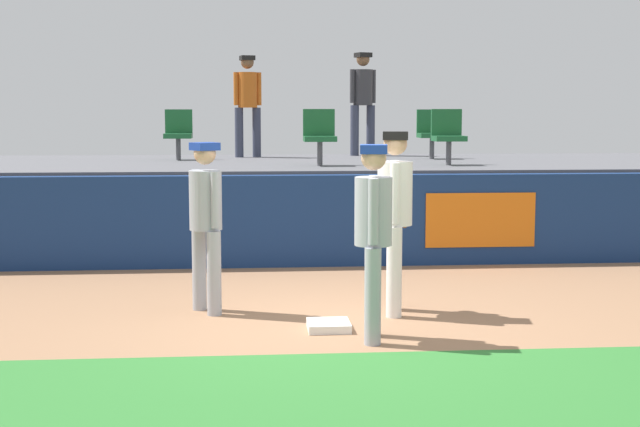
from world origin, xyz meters
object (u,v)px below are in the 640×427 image
object	(u,v)px
seat_front_right	(448,134)
player_fielder_home	(395,209)
seat_back_left	(178,132)
seat_front_center	(319,134)
spectator_capped	(248,99)
seat_back_right	(431,131)
player_coach_visitor	(206,215)
player_runner_visitor	(373,228)
spectator_hooded	(363,96)
first_base	(329,326)

from	to	relation	value
seat_front_right	player_fielder_home	bearing A→B (deg)	-109.39
seat_back_left	seat_front_right	distance (m)	4.54
seat_front_center	spectator_capped	distance (m)	2.84
player_fielder_home	seat_back_right	world-z (taller)	seat_back_right
seat_back_left	player_fielder_home	bearing A→B (deg)	-66.74
player_coach_visitor	seat_back_left	size ratio (longest dim) A/B	2.09
player_runner_visitor	seat_front_center	xyz separation A→B (m)	(-0.04, 5.40, 0.71)
spectator_hooded	spectator_capped	size ratio (longest dim) A/B	1.05
player_fielder_home	seat_back_left	size ratio (longest dim) A/B	2.22
player_runner_visitor	first_base	bearing A→B (deg)	-130.36
player_coach_visitor	first_base	bearing A→B (deg)	22.87
first_base	seat_front_center	xyz separation A→B (m)	(0.32, 4.99, 1.70)
player_fielder_home	spectator_capped	distance (m)	7.17
player_runner_visitor	seat_front_right	xyz separation A→B (m)	(1.90, 5.40, 0.71)
first_base	player_runner_visitor	size ratio (longest dim) A/B	0.23
first_base	spectator_capped	world-z (taller)	spectator_capped
seat_front_right	seat_back_right	size ratio (longest dim) A/B	1.00
seat_back_right	spectator_capped	world-z (taller)	spectator_capped
seat_back_left	spectator_hooded	bearing A→B (deg)	20.63
seat_back_right	first_base	bearing A→B (deg)	-109.38
spectator_hooded	player_coach_visitor	bearing A→B (deg)	49.75
seat_front_right	seat_back_right	world-z (taller)	same
spectator_hooded	seat_back_left	bearing A→B (deg)	-0.04
player_coach_visitor	seat_back_left	world-z (taller)	seat_back_left
first_base	seat_front_center	bearing A→B (deg)	86.32
player_coach_visitor	seat_back_right	distance (m)	6.97
seat_back_left	seat_front_center	size ratio (longest dim) A/B	1.00
spectator_hooded	spectator_capped	world-z (taller)	spectator_hooded
first_base	player_coach_visitor	xyz separation A→B (m)	(-1.19, 0.85, 0.98)
first_base	player_fielder_home	world-z (taller)	player_fielder_home
player_fielder_home	seat_back_right	distance (m)	6.39
seat_front_right	spectator_hooded	xyz separation A→B (m)	(-0.90, 3.03, 0.61)
player_fielder_home	seat_back_left	distance (m)	6.72
seat_back_left	spectator_capped	world-z (taller)	spectator_capped
player_coach_visitor	spectator_hooded	bearing A→B (deg)	128.87
first_base	seat_back_right	distance (m)	7.40
seat_back_left	seat_back_right	xyz separation A→B (m)	(4.29, 0.00, 0.00)
seat_back_right	player_coach_visitor	bearing A→B (deg)	-121.02
player_runner_visitor	spectator_hooded	world-z (taller)	spectator_hooded
seat_back_left	seat_front_center	world-z (taller)	same
seat_front_right	spectator_capped	xyz separation A→B (m)	(-3.01, 2.57, 0.56)
spectator_capped	first_base	bearing A→B (deg)	83.16
player_runner_visitor	seat_back_right	world-z (taller)	seat_back_right
player_coach_visitor	seat_front_center	distance (m)	4.47
spectator_hooded	seat_back_right	bearing A→B (deg)	109.10
seat_back_right	spectator_capped	bearing A→B (deg)	166.09
first_base	seat_front_right	distance (m)	5.74
player_runner_visitor	seat_front_center	bearing A→B (deg)	-171.34
seat_back_left	seat_front_center	xyz separation A→B (m)	(2.22, -1.80, 0.00)
spectator_capped	seat_front_center	bearing A→B (deg)	99.96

